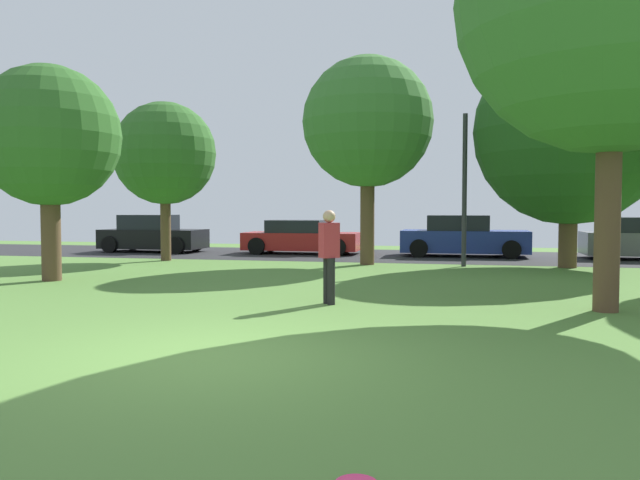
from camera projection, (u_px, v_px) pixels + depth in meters
ground_plane at (207, 357)px, 7.10m from camera, size 44.00×44.00×0.00m
road_strip at (381, 255)px, 22.68m from camera, size 44.00×6.40×0.01m
oak_tree_left at (165, 154)px, 20.25m from camera, size 3.35×3.35×5.20m
oak_tree_right at (368, 123)px, 18.75m from camera, size 3.97×3.97×6.33m
birch_tree_lone at (49, 137)px, 14.53m from camera, size 3.31×3.31×5.08m
maple_tree_far at (570, 131)px, 17.77m from camera, size 5.44×5.44×6.68m
person_catcher at (329, 252)px, 11.02m from camera, size 0.39×0.37×1.68m
parked_car_black at (153, 235)px, 24.56m from camera, size 4.01×1.99×1.47m
parked_car_red at (301, 238)px, 23.55m from camera, size 4.39×1.96×1.28m
parked_car_blue at (463, 237)px, 22.27m from camera, size 4.46×2.08×1.48m
street_lamp_post at (464, 190)px, 18.22m from camera, size 0.14×0.14×4.50m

